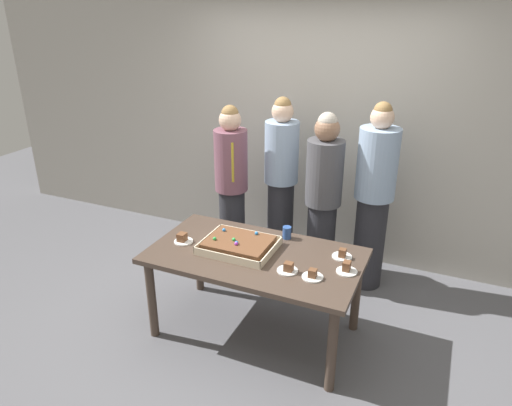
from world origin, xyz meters
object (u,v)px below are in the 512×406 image
at_px(plated_slice_near_left, 288,269).
at_px(person_striped_tie_right, 374,196).
at_px(plated_slice_near_right, 313,275).
at_px(person_green_shirt_behind, 323,198).
at_px(plated_slice_far_right, 183,239).
at_px(party_table, 255,264).
at_px(drink_cup_nearest, 287,233).
at_px(plated_slice_center_front, 347,269).
at_px(person_serving_front, 232,187).
at_px(plated_slice_far_left, 342,255).
at_px(sheet_cake, 239,245).
at_px(person_far_right_suit, 281,181).

bearing_deg(plated_slice_near_left, person_striped_tie_right, 73.90).
bearing_deg(plated_slice_near_right, person_green_shirt_behind, 103.07).
bearing_deg(plated_slice_far_right, plated_slice_near_left, -5.19).
relative_size(party_table, drink_cup_nearest, 16.08).
distance_m(plated_slice_center_front, person_striped_tie_right, 1.07).
bearing_deg(person_serving_front, person_green_shirt_behind, 65.74).
height_order(plated_slice_far_left, person_serving_front, person_serving_front).
bearing_deg(plated_slice_far_left, person_serving_front, 152.33).
xyz_separation_m(plated_slice_far_right, plated_slice_center_front, (1.30, 0.08, -0.00)).
xyz_separation_m(sheet_cake, plated_slice_far_left, (0.76, 0.19, -0.02)).
height_order(plated_slice_near_right, person_far_right_suit, person_far_right_suit).
height_order(plated_slice_center_front, person_serving_front, person_serving_front).
xyz_separation_m(plated_slice_far_right, drink_cup_nearest, (0.73, 0.40, 0.02)).
bearing_deg(person_serving_front, plated_slice_near_left, 13.49).
bearing_deg(person_far_right_suit, party_table, 7.14).
distance_m(person_serving_front, person_far_right_suit, 0.48).
height_order(sheet_cake, person_striped_tie_right, person_striped_tie_right).
xyz_separation_m(plated_slice_near_right, drink_cup_nearest, (-0.37, 0.49, 0.03)).
height_order(plated_slice_near_left, plated_slice_center_front, plated_slice_center_front).
relative_size(plated_slice_near_left, plated_slice_far_left, 1.00).
relative_size(party_table, plated_slice_near_left, 10.72).
bearing_deg(plated_slice_far_right, party_table, 5.35).
height_order(person_serving_front, person_far_right_suit, person_far_right_suit).
relative_size(sheet_cake, person_serving_front, 0.34).
bearing_deg(person_serving_front, drink_cup_nearest, 25.48).
bearing_deg(party_table, drink_cup_nearest, 68.91).
distance_m(sheet_cake, plated_slice_far_left, 0.79).
distance_m(party_table, plated_slice_far_left, 0.66).
bearing_deg(plated_slice_far_right, person_serving_front, 91.60).
relative_size(sheet_cake, plated_slice_far_right, 3.69).
bearing_deg(person_striped_tie_right, plated_slice_far_right, -10.73).
height_order(person_serving_front, person_striped_tie_right, person_striped_tie_right).
distance_m(plated_slice_center_front, person_green_shirt_behind, 1.04).
bearing_deg(plated_slice_center_front, drink_cup_nearest, 151.08).
relative_size(plated_slice_far_right, person_green_shirt_behind, 0.09).
height_order(plated_slice_far_left, person_green_shirt_behind, person_green_shirt_behind).
xyz_separation_m(plated_slice_far_left, person_serving_front, (-1.25, 0.65, 0.12)).
bearing_deg(person_far_right_suit, sheet_cake, -0.02).
bearing_deg(plated_slice_far_right, plated_slice_near_right, -4.78).
height_order(plated_slice_center_front, drink_cup_nearest, drink_cup_nearest).
relative_size(plated_slice_near_left, plated_slice_far_right, 1.00).
relative_size(plated_slice_near_left, drink_cup_nearest, 1.50).
relative_size(person_serving_front, person_striped_tie_right, 0.95).
bearing_deg(plated_slice_near_right, plated_slice_center_front, 41.65).
bearing_deg(plated_slice_near_left, person_far_right_suit, 113.18).
height_order(plated_slice_near_left, person_green_shirt_behind, person_green_shirt_behind).
xyz_separation_m(drink_cup_nearest, person_serving_front, (-0.76, 0.53, 0.09)).
bearing_deg(person_green_shirt_behind, plated_slice_near_left, 26.52).
height_order(drink_cup_nearest, person_serving_front, person_serving_front).
height_order(person_serving_front, person_green_shirt_behind, person_serving_front).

